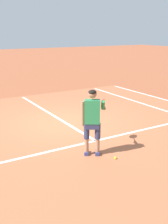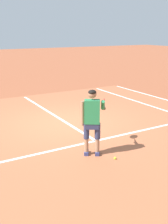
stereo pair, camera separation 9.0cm
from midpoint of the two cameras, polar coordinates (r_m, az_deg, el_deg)
The scene contains 7 objects.
ground_plane at distance 9.81m, azimuth -3.65°, elevation -2.04°, with size 80.00×80.00×0.00m, color #9E5133.
court_inner_surface at distance 9.15m, azimuth -1.45°, elevation -3.37°, with size 10.98×10.72×0.00m, color #B2603D.
line_service at distance 8.15m, azimuth 2.75°, elevation -5.90°, with size 8.23×0.10×0.01m, color white.
line_centre_service at distance 10.83m, azimuth -6.43°, elevation -0.30°, with size 0.10×6.40×0.01m, color white.
line_singles_right at distance 11.60m, azimuth 16.70°, elevation 0.22°, with size 0.10×10.32×0.01m, color white.
tennis_player at distance 6.96m, azimuth 2.09°, elevation -1.22°, with size 1.07×0.88×1.71m.
tennis_ball_near_feet at distance 7.08m, azimuth 6.73°, elevation -9.34°, with size 0.07×0.07×0.07m, color #CCE02D.
Camera 2 is at (-4.07, -8.38, 3.09)m, focal length 44.74 mm.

